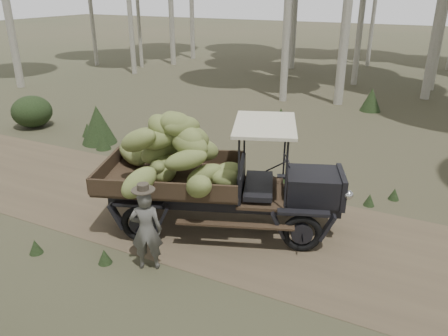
% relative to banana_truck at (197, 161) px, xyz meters
% --- Properties ---
extents(ground, '(120.00, 120.00, 0.00)m').
position_rel_banana_truck_xyz_m(ground, '(0.86, 0.38, -1.52)').
color(ground, '#473D2B').
rests_on(ground, ground).
extents(dirt_track, '(70.00, 4.00, 0.01)m').
position_rel_banana_truck_xyz_m(dirt_track, '(0.86, 0.38, -1.51)').
color(dirt_track, brown).
rests_on(dirt_track, ground).
extents(banana_truck, '(5.40, 3.54, 2.63)m').
position_rel_banana_truck_xyz_m(banana_truck, '(0.00, 0.00, 0.00)').
color(banana_truck, black).
rests_on(banana_truck, ground).
extents(farmer, '(0.69, 0.61, 1.72)m').
position_rel_banana_truck_xyz_m(farmer, '(-0.06, -1.80, -0.70)').
color(farmer, '#4E4D48').
rests_on(farmer, ground).
extents(undergrowth, '(23.87, 22.47, 1.30)m').
position_rel_banana_truck_xyz_m(undergrowth, '(0.25, -1.40, -1.02)').
color(undergrowth, '#233319').
rests_on(undergrowth, ground).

